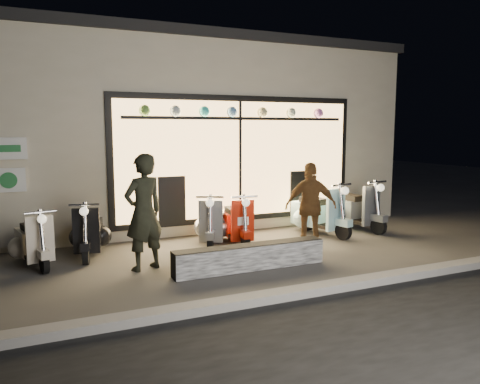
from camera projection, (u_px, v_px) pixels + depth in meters
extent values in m
plane|color=#383533|center=(243.00, 258.00, 7.99)|extent=(40.00, 40.00, 0.00)
cube|color=slate|center=(305.00, 291.00, 6.17)|extent=(40.00, 0.25, 0.12)
cube|color=beige|center=(165.00, 136.00, 12.24)|extent=(10.00, 6.00, 4.00)
cube|color=black|center=(163.00, 54.00, 11.96)|extent=(10.20, 6.20, 0.20)
cube|color=black|center=(239.00, 159.00, 9.89)|extent=(5.45, 0.06, 2.65)
cube|color=#FFBF6B|center=(240.00, 159.00, 9.86)|extent=(5.20, 0.04, 2.40)
cube|color=black|center=(240.00, 118.00, 9.71)|extent=(4.90, 0.06, 0.06)
cube|color=white|center=(6.00, 148.00, 8.06)|extent=(0.65, 0.04, 0.38)
cube|color=white|center=(9.00, 180.00, 8.14)|extent=(0.55, 0.04, 0.42)
cube|color=black|center=(250.00, 257.00, 7.30)|extent=(2.48, 0.28, 0.40)
cylinder|color=black|center=(210.00, 244.00, 8.28)|extent=(0.22, 0.33, 0.32)
cylinder|color=black|center=(214.00, 232.00, 9.22)|extent=(0.24, 0.34, 0.32)
cube|color=#A3A4A8|center=(211.00, 221.00, 8.43)|extent=(0.42, 0.24, 0.78)
cube|color=#A3A4A8|center=(213.00, 223.00, 9.10)|extent=(0.64, 0.77, 0.44)
cube|color=black|center=(213.00, 211.00, 8.97)|extent=(0.46, 0.59, 0.11)
sphere|color=#FFF2CC|center=(210.00, 203.00, 8.18)|extent=(0.19, 0.19, 0.14)
cylinder|color=black|center=(246.00, 243.00, 8.39)|extent=(0.13, 0.33, 0.32)
cylinder|color=black|center=(231.00, 232.00, 9.28)|extent=(0.15, 0.33, 0.32)
cube|color=#B11E0B|center=(242.00, 221.00, 8.53)|extent=(0.44, 0.12, 0.77)
cube|color=#B11E0B|center=(233.00, 223.00, 9.17)|extent=(0.47, 0.70, 0.43)
cube|color=black|center=(234.00, 211.00, 9.04)|extent=(0.33, 0.55, 0.11)
sphere|color=#FFF2CC|center=(246.00, 203.00, 8.29)|extent=(0.16, 0.16, 0.14)
cylinder|color=black|center=(86.00, 255.00, 7.57)|extent=(0.15, 0.33, 0.31)
cylinder|color=black|center=(91.00, 242.00, 8.47)|extent=(0.17, 0.33, 0.31)
cube|color=black|center=(86.00, 231.00, 7.71)|extent=(0.43, 0.15, 0.76)
cube|color=black|center=(90.00, 232.00, 8.35)|extent=(0.51, 0.71, 0.43)
cube|color=black|center=(89.00, 219.00, 8.23)|extent=(0.36, 0.56, 0.11)
sphere|color=#FFF2CC|center=(84.00, 211.00, 7.46)|extent=(0.16, 0.16, 0.14)
cylinder|color=black|center=(44.00, 264.00, 7.10)|extent=(0.15, 0.32, 0.30)
cylinder|color=black|center=(30.00, 252.00, 7.81)|extent=(0.17, 0.32, 0.30)
cube|color=beige|center=(40.00, 239.00, 7.20)|extent=(0.41, 0.15, 0.73)
cube|color=beige|center=(31.00, 242.00, 7.71)|extent=(0.50, 0.69, 0.41)
cube|color=black|center=(31.00, 228.00, 7.61)|extent=(0.35, 0.54, 0.11)
sphere|color=#FFF2CC|center=(42.00, 219.00, 6.99)|extent=(0.16, 0.16, 0.13)
cylinder|color=black|center=(343.00, 231.00, 9.25)|extent=(0.18, 0.37, 0.35)
cylinder|color=black|center=(306.00, 223.00, 10.08)|extent=(0.20, 0.37, 0.35)
cube|color=#96CCD5|center=(336.00, 209.00, 9.37)|extent=(0.48, 0.18, 0.85)
cube|color=#96CCD5|center=(310.00, 213.00, 9.97)|extent=(0.58, 0.80, 0.48)
cube|color=black|center=(314.00, 201.00, 9.85)|extent=(0.41, 0.63, 0.12)
sphere|color=#FFF2CC|center=(345.00, 191.00, 9.14)|extent=(0.19, 0.19, 0.16)
cylinder|color=black|center=(379.00, 226.00, 9.72)|extent=(0.16, 0.37, 0.35)
cylinder|color=black|center=(342.00, 218.00, 10.58)|extent=(0.18, 0.37, 0.35)
cube|color=#5C5F64|center=(371.00, 206.00, 9.85)|extent=(0.48, 0.15, 0.85)
cube|color=#5C5F64|center=(346.00, 209.00, 10.46)|extent=(0.56, 0.79, 0.48)
cube|color=black|center=(349.00, 197.00, 10.34)|extent=(0.39, 0.62, 0.12)
sphere|color=#FFF2CC|center=(381.00, 188.00, 9.61)|extent=(0.18, 0.18, 0.16)
imported|color=black|center=(144.00, 212.00, 7.21)|extent=(0.77, 0.65, 1.81)
imported|color=brown|center=(311.00, 206.00, 8.46)|extent=(1.01, 0.70, 1.59)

